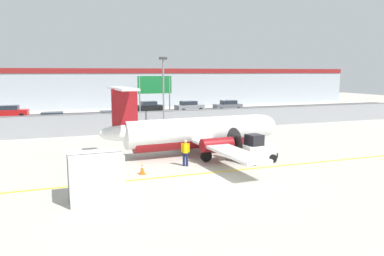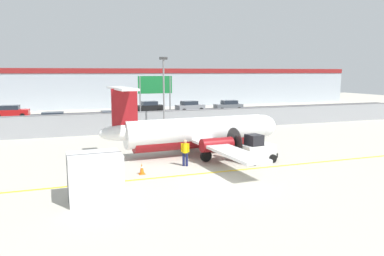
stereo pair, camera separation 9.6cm
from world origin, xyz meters
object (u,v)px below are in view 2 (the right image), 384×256
cargo_container (95,177)px  parked_car_1 (52,120)px  ground_crew_worker (185,151)px  highway_sign (155,89)px  parked_car_5 (229,106)px  commuter_airplane (200,132)px  parked_car_0 (11,111)px  baggage_tug (258,150)px  parked_car_3 (149,107)px  parked_car_4 (190,106)px  traffic_cone_near_right (111,178)px  apron_light_pole (164,89)px  parked_car_2 (111,118)px  traffic_cone_near_left (142,169)px

cargo_container → parked_car_1: bearing=93.7°
ground_crew_worker → highway_sign: bearing=21.7°
parked_car_1 → parked_car_5: 26.35m
commuter_airplane → parked_car_0: size_ratio=3.70×
ground_crew_worker → parked_car_1: 21.83m
baggage_tug → parked_car_3: size_ratio=0.58×
parked_car_0 → parked_car_5: 29.91m
baggage_tug → highway_sign: 17.23m
cargo_container → parked_car_4: 38.24m
commuter_airplane → traffic_cone_near_right: (-7.01, -5.19, -1.29)m
parked_car_4 → apron_light_pole: 20.36m
cargo_container → parked_car_2: 24.42m
parked_car_2 → parked_car_3: (7.02, 11.91, 0.00)m
baggage_tug → parked_car_0: size_ratio=0.57×
cargo_container → apron_light_pole: bearing=63.1°
parked_car_2 → commuter_airplane: bearing=103.1°
parked_car_0 → parked_car_3: bearing=7.0°
traffic_cone_near_right → parked_car_1: bearing=98.0°
baggage_tug → apron_light_pole: apron_light_pole is taller
highway_sign → parked_car_1: bearing=157.6°
parked_car_4 → highway_sign: (-8.65, -13.77, 3.24)m
baggage_tug → parked_car_3: (0.18, 32.11, 0.04)m
parked_car_0 → parked_car_3: same height
parked_car_0 → parked_car_4: (23.94, -1.06, 0.00)m
apron_light_pole → baggage_tug: bearing=-76.9°
baggage_tug → traffic_cone_near_right: bearing=-178.9°
apron_light_pole → parked_car_2: bearing=117.0°
parked_car_0 → parked_car_2: 15.87m
cargo_container → parked_car_4: bearing=62.7°
commuter_airplane → parked_car_2: commuter_airplane is taller
ground_crew_worker → traffic_cone_near_left: 3.22m
baggage_tug → parked_car_4: bearing=70.4°
baggage_tug → cargo_container: cargo_container is taller
traffic_cone_near_left → traffic_cone_near_right: size_ratio=1.00×
parked_car_5 → ground_crew_worker: bearing=61.3°
traffic_cone_near_right → parked_car_3: size_ratio=0.15×
traffic_cone_near_right → parked_car_2: (2.89, 21.85, 0.58)m
baggage_tug → highway_sign: highway_sign is taller
cargo_container → highway_sign: bearing=67.3°
parked_car_1 → parked_car_4: same height
cargo_container → highway_sign: (8.10, 20.61, 3.04)m
baggage_tug → ground_crew_worker: size_ratio=1.45×
cargo_container → parked_car_5: size_ratio=0.58×
traffic_cone_near_left → highway_sign: highway_sign is taller
parked_car_0 → parked_car_5: size_ratio=1.02×
commuter_airplane → parked_car_1: 20.17m
commuter_airplane → parked_car_2: bearing=100.5°
parked_car_2 → traffic_cone_near_right: bearing=81.7°
commuter_airplane → parked_car_1: bearing=117.0°
parked_car_1 → parked_car_5: bearing=-157.9°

